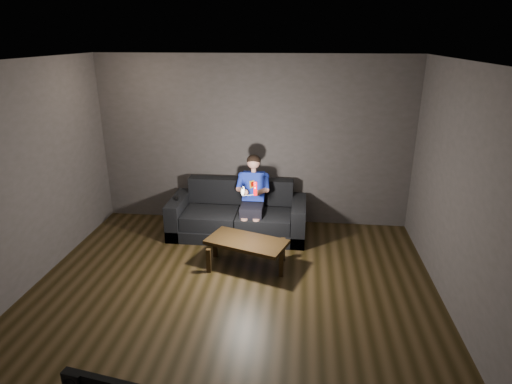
# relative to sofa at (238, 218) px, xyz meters

# --- Properties ---
(floor) EXTENTS (5.00, 5.00, 0.00)m
(floor) POSITION_rel_sofa_xyz_m (0.18, -1.94, -0.26)
(floor) COLOR black
(floor) RESTS_ON ground
(back_wall) EXTENTS (5.00, 0.04, 2.70)m
(back_wall) POSITION_rel_sofa_xyz_m (0.18, 0.56, 1.09)
(back_wall) COLOR #3C3835
(back_wall) RESTS_ON ground
(front_wall) EXTENTS (5.00, 0.04, 2.70)m
(front_wall) POSITION_rel_sofa_xyz_m (0.18, -4.44, 1.09)
(front_wall) COLOR #3C3835
(front_wall) RESTS_ON ground
(left_wall) EXTENTS (0.04, 5.00, 2.70)m
(left_wall) POSITION_rel_sofa_xyz_m (-2.32, -1.94, 1.09)
(left_wall) COLOR #3C3835
(left_wall) RESTS_ON ground
(right_wall) EXTENTS (0.04, 5.00, 2.70)m
(right_wall) POSITION_rel_sofa_xyz_m (2.68, -1.94, 1.09)
(right_wall) COLOR #3C3835
(right_wall) RESTS_ON ground
(ceiling) EXTENTS (5.00, 5.00, 0.02)m
(ceiling) POSITION_rel_sofa_xyz_m (0.18, -1.94, 2.44)
(ceiling) COLOR silver
(ceiling) RESTS_ON back_wall
(sofa) EXTENTS (2.09, 0.90, 0.81)m
(sofa) POSITION_rel_sofa_xyz_m (0.00, 0.00, 0.00)
(sofa) COLOR black
(sofa) RESTS_ON floor
(child) EXTENTS (0.50, 0.61, 1.22)m
(child) POSITION_rel_sofa_xyz_m (0.24, -0.05, 0.46)
(child) COLOR black
(child) RESTS_ON sofa
(wii_remote_red) EXTENTS (0.05, 0.07, 0.20)m
(wii_remote_red) POSITION_rel_sofa_xyz_m (0.33, -0.52, 0.69)
(wii_remote_red) COLOR #DE0006
(wii_remote_red) RESTS_ON child
(nunchuk_white) EXTENTS (0.07, 0.09, 0.14)m
(nunchuk_white) POSITION_rel_sofa_xyz_m (0.15, -0.51, 0.64)
(nunchuk_white) COLOR white
(nunchuk_white) RESTS_ON child
(wii_remote_black) EXTENTS (0.07, 0.15, 0.03)m
(wii_remote_black) POSITION_rel_sofa_xyz_m (-0.94, -0.08, 0.32)
(wii_remote_black) COLOR black
(wii_remote_black) RESTS_ON sofa
(coffee_table) EXTENTS (1.16, 0.83, 0.38)m
(coffee_table) POSITION_rel_sofa_xyz_m (0.27, -0.99, 0.07)
(coffee_table) COLOR black
(coffee_table) RESTS_ON floor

